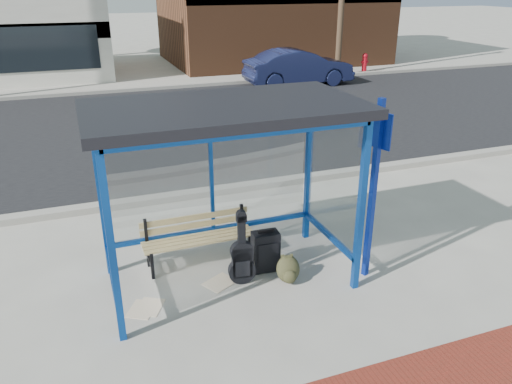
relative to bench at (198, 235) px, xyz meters
name	(u,v)px	position (x,y,z in m)	size (l,w,h in m)	color
ground	(229,279)	(0.27, -0.60, -0.42)	(120.00, 120.00, 0.00)	#B2ADA0
curb_near	(183,195)	(0.27, 2.30, -0.36)	(60.00, 0.25, 0.12)	gray
street_asphalt	(142,128)	(0.27, 7.40, -0.42)	(60.00, 10.00, 0.00)	black
curb_far	(121,90)	(0.27, 12.50, -0.36)	(60.00, 0.25, 0.12)	gray
far_sidewalk	(116,82)	(0.27, 14.40, -0.42)	(60.00, 4.00, 0.01)	#B2ADA0
bus_shelter	(224,131)	(0.27, -0.53, 1.65)	(3.30, 1.80, 2.42)	#0D3C92
bench	(198,235)	(0.00, 0.00, 0.00)	(1.58, 0.40, 0.74)	black
guitar_bag	(242,259)	(0.41, -0.74, -0.05)	(0.38, 0.15, 1.01)	black
suitcase	(266,251)	(0.82, -0.55, -0.13)	(0.38, 0.26, 0.64)	black
backpack	(288,270)	(1.00, -0.94, -0.24)	(0.36, 0.33, 0.38)	#302F1A
sign_post	(374,181)	(2.08, -1.13, 0.96)	(0.14, 0.30, 2.46)	navy
newspaper_a	(150,307)	(-0.85, -0.87, -0.42)	(0.37, 0.30, 0.01)	white
newspaper_b	(142,309)	(-0.95, -0.88, -0.42)	(0.38, 0.30, 0.01)	white
newspaper_c	(220,283)	(0.13, -0.65, -0.42)	(0.40, 0.32, 0.01)	white
parked_car	(299,67)	(6.82, 11.42, 0.26)	(1.44, 4.12, 1.36)	#181E44
fire_hydrant	(365,62)	(10.79, 13.13, 0.02)	(0.36, 0.24, 0.81)	#A20B16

